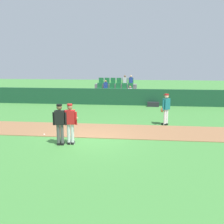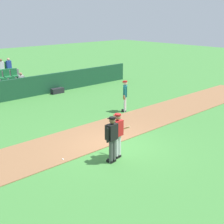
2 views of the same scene
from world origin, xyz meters
The scene contains 8 objects.
ground_plane centered at (0.00, 0.00, 0.00)m, with size 80.00×80.00×0.00m, color #42843A.
infield_dirt_path centered at (0.00, 1.58, 0.01)m, with size 28.00×2.75×0.03m, color #936642.
dugout_fence centered at (0.00, 9.77, 0.67)m, with size 20.00×0.16×1.34m, color #19472D.
batter_red_jersey centered at (-0.62, -0.78, 0.97)m, with size 0.71×0.77×1.76m.
umpire_home_plate centered at (-1.03, -0.91, 1.00)m, with size 0.59×0.33×1.76m.
runner_teal_jersey centered at (3.71, 3.17, 0.96)m, with size 0.57×0.50×1.76m.
baseball centered at (-2.29, 0.45, 0.04)m, with size 0.07×0.07×0.07m, color white.
equipment_bag centered at (3.28, 9.32, 0.18)m, with size 0.90×0.36×0.36m, color #232328.
Camera 2 is at (-8.09, -8.56, 5.25)m, focal length 49.76 mm.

